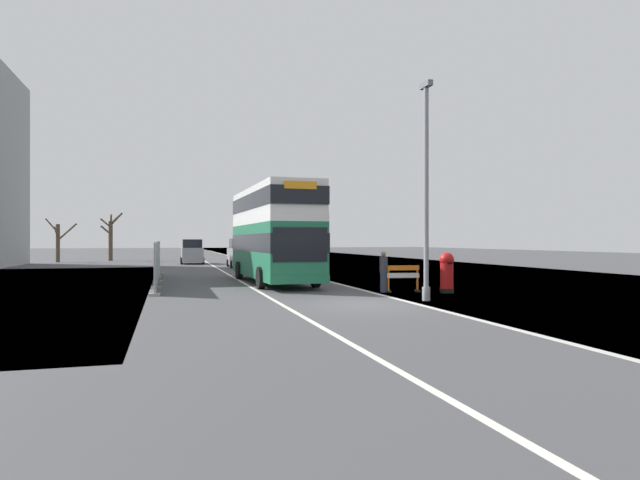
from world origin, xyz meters
The scene contains 11 objects.
ground centered at (0.53, 0.13, -0.05)m, with size 140.00×280.00×0.10m.
double_decker_bus centered at (-1.16, 10.17, 2.57)m, with size 3.08×10.84×4.84m.
lamppost_foreground centered at (2.64, 0.51, 3.73)m, with size 0.29×0.70×7.92m.
red_pillar_postbox centered at (4.82, 2.98, 0.92)m, with size 0.60×0.60×1.68m.
roadworks_barrier centered at (3.20, 3.77, 0.68)m, with size 1.45×0.58×1.12m.
construction_site_fence centered at (-6.88, 11.61, 1.01)m, with size 0.44×13.80×2.12m.
car_oncoming_near centered at (-0.63, 26.65, 1.08)m, with size 2.09×4.30×2.31m.
car_receding_mid centered at (-4.21, 34.19, 1.05)m, with size 2.07×3.84×2.26m.
bare_tree_far_verge_near centered at (-12.23, 44.36, 2.59)m, with size 2.38×2.50×5.13m.
bare_tree_far_verge_mid centered at (-16.82, 41.44, 2.17)m, with size 2.96×2.34×4.35m.
pedestrian_at_kerb centered at (2.36, 3.85, 0.87)m, with size 0.34×0.34×1.73m.
Camera 1 is at (-6.37, -17.36, 2.20)m, focal length 30.51 mm.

